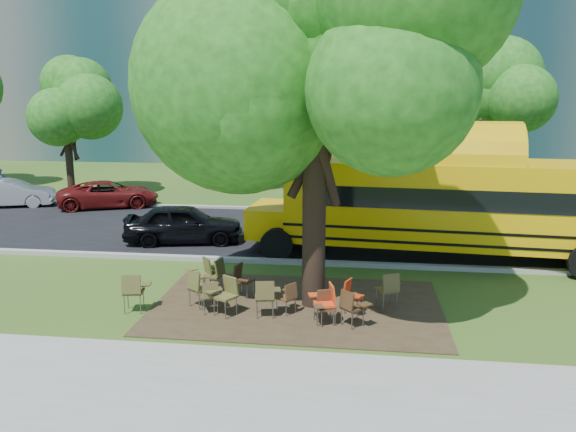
# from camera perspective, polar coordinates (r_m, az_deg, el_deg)

# --- Properties ---
(ground) EXTENTS (160.00, 160.00, 0.00)m
(ground) POSITION_cam_1_polar(r_m,az_deg,el_deg) (14.55, -2.82, -8.28)
(ground) COLOR #2F5019
(ground) RESTS_ON ground
(sidewalk) EXTENTS (60.00, 4.00, 0.04)m
(sidewalk) POSITION_cam_1_polar(r_m,az_deg,el_deg) (10.12, -8.02, -17.94)
(sidewalk) COLOR gray
(sidewalk) RESTS_ON ground
(dirt_patch) EXTENTS (7.00, 4.50, 0.03)m
(dirt_patch) POSITION_cam_1_polar(r_m,az_deg,el_deg) (13.95, 0.91, -9.12)
(dirt_patch) COLOR #382819
(dirt_patch) RESTS_ON ground
(asphalt_road) EXTENTS (80.00, 8.00, 0.04)m
(asphalt_road) POSITION_cam_1_polar(r_m,az_deg,el_deg) (21.18, 0.48, -1.67)
(asphalt_road) COLOR black
(asphalt_road) RESTS_ON ground
(kerb_near) EXTENTS (80.00, 0.25, 0.14)m
(kerb_near) POSITION_cam_1_polar(r_m,az_deg,el_deg) (17.34, -1.09, -4.63)
(kerb_near) COLOR gray
(kerb_near) RESTS_ON ground
(kerb_far) EXTENTS (80.00, 0.25, 0.14)m
(kerb_far) POSITION_cam_1_polar(r_m,az_deg,el_deg) (25.15, 1.59, 0.65)
(kerb_far) COLOR gray
(kerb_far) RESTS_ON ground
(building_main) EXTENTS (38.00, 16.00, 22.00)m
(building_main) POSITION_cam_1_polar(r_m,az_deg,el_deg) (50.86, -4.86, 18.78)
(building_main) COLOR #64645F
(building_main) RESTS_ON ground
(bg_tree_0) EXTENTS (5.20, 5.20, 7.18)m
(bg_tree_0) POSITION_cam_1_polar(r_m,az_deg,el_deg) (30.11, -21.72, 10.34)
(bg_tree_0) COLOR black
(bg_tree_0) RESTS_ON ground
(bg_tree_2) EXTENTS (4.80, 4.80, 6.62)m
(bg_tree_2) POSITION_cam_1_polar(r_m,az_deg,el_deg) (30.36, -7.00, 10.42)
(bg_tree_2) COLOR black
(bg_tree_2) RESTS_ON ground
(bg_tree_3) EXTENTS (5.60, 5.60, 7.84)m
(bg_tree_3) POSITION_cam_1_polar(r_m,az_deg,el_deg) (27.98, 19.16, 11.39)
(bg_tree_3) COLOR black
(bg_tree_3) RESTS_ON ground
(main_tree) EXTENTS (7.20, 7.20, 9.56)m
(main_tree) POSITION_cam_1_polar(r_m,az_deg,el_deg) (13.14, 2.83, 15.93)
(main_tree) COLOR black
(main_tree) RESTS_ON ground
(school_bus) EXTENTS (12.90, 3.84, 3.11)m
(school_bus) POSITION_cam_1_polar(r_m,az_deg,el_deg) (18.17, 17.90, 1.16)
(school_bus) COLOR #DAA506
(school_bus) RESTS_ON ground
(chair_0) EXTENTS (0.65, 0.66, 0.96)m
(chair_0) POSITION_cam_1_polar(r_m,az_deg,el_deg) (13.89, -15.38, -7.12)
(chair_0) COLOR #4F4B22
(chair_0) RESTS_ON ground
(chair_1) EXTENTS (0.80, 0.63, 0.94)m
(chair_1) POSITION_cam_1_polar(r_m,az_deg,el_deg) (13.83, -9.04, -6.97)
(chair_1) COLOR #4F4A22
(chair_1) RESTS_ON ground
(chair_2) EXTENTS (0.55, 0.65, 0.81)m
(chair_2) POSITION_cam_1_polar(r_m,az_deg,el_deg) (13.47, -7.86, -7.81)
(chair_2) COLOR brown
(chair_2) RESTS_ON ground
(chair_3) EXTENTS (0.79, 0.62, 0.94)m
(chair_3) POSITION_cam_1_polar(r_m,az_deg,el_deg) (13.30, -6.33, -7.68)
(chair_3) COLOR brown
(chair_3) RESTS_ON ground
(chair_4) EXTENTS (0.63, 0.65, 0.94)m
(chair_4) POSITION_cam_1_polar(r_m,az_deg,el_deg) (13.09, -2.26, -7.95)
(chair_4) COLOR #494220
(chair_4) RESTS_ON ground
(chair_5) EXTENTS (0.54, 0.60, 0.80)m
(chair_5) POSITION_cam_1_polar(r_m,az_deg,el_deg) (12.77, 3.79, -8.90)
(chair_5) COLOR #50331C
(chair_5) RESTS_ON ground
(chair_6) EXTENTS (0.68, 0.64, 0.94)m
(chair_6) POSITION_cam_1_polar(r_m,az_deg,el_deg) (12.79, 3.89, -8.44)
(chair_6) COLOR red
(chair_6) RESTS_ON ground
(chair_7) EXTENTS (0.75, 0.60, 0.88)m
(chair_7) POSITION_cam_1_polar(r_m,az_deg,el_deg) (12.63, 6.49, -8.96)
(chair_7) COLOR #3F2B16
(chair_7) RESTS_ON ground
(chair_8) EXTENTS (0.56, 0.72, 0.95)m
(chair_8) POSITION_cam_1_polar(r_m,az_deg,el_deg) (14.78, -7.36, -5.65)
(chair_8) COLOR #45411E
(chair_8) RESTS_ON ground
(chair_9) EXTENTS (0.79, 0.63, 0.94)m
(chair_9) POSITION_cam_1_polar(r_m,az_deg,el_deg) (14.85, -8.72, -5.62)
(chair_9) COLOR brown
(chair_9) RESTS_ON ground
(chair_10) EXTENTS (0.54, 0.69, 0.89)m
(chair_10) POSITION_cam_1_polar(r_m,az_deg,el_deg) (14.39, -4.72, -6.23)
(chair_10) COLOR #3D2715
(chair_10) RESTS_ON ground
(chair_11) EXTENTS (0.53, 0.68, 0.79)m
(chair_11) POSITION_cam_1_polar(r_m,az_deg,el_deg) (13.31, 0.02, -8.02)
(chair_11) COLOR #4C331B
(chair_11) RESTS_ON ground
(chair_12) EXTENTS (0.53, 0.67, 0.83)m
(chair_12) POSITION_cam_1_polar(r_m,az_deg,el_deg) (13.40, 6.48, -7.83)
(chair_12) COLOR #AB3212
(chair_12) RESTS_ON ground
(chair_13) EXTENTS (0.64, 0.76, 0.94)m
(chair_13) POSITION_cam_1_polar(r_m,az_deg,el_deg) (13.78, 10.25, -7.07)
(chair_13) COLOR brown
(chair_13) RESTS_ON ground
(black_car) EXTENTS (4.31, 2.39, 1.39)m
(black_car) POSITION_cam_1_polar(r_m,az_deg,el_deg) (19.92, -10.54, -0.77)
(black_car) COLOR black
(black_car) RESTS_ON ground
(bg_car_silver) EXTENTS (4.14, 2.50, 1.29)m
(bg_car_silver) POSITION_cam_1_polar(r_m,az_deg,el_deg) (29.01, -26.38, 2.08)
(bg_car_silver) COLOR #A8A9AE
(bg_car_silver) RESTS_ON ground
(bg_car_red) EXTENTS (4.90, 3.60, 1.24)m
(bg_car_red) POSITION_cam_1_polar(r_m,az_deg,el_deg) (27.16, -17.75, 2.11)
(bg_car_red) COLOR #56100E
(bg_car_red) RESTS_ON ground
(pedestrian_a) EXTENTS (0.67, 0.72, 1.65)m
(pedestrian_a) POSITION_cam_1_polar(r_m,az_deg,el_deg) (30.60, -27.14, 2.81)
(pedestrian_a) COLOR navy
(pedestrian_a) RESTS_ON ground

